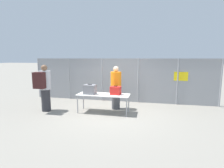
# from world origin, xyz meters

# --- Properties ---
(ground_plane) EXTENTS (120.00, 120.00, 0.00)m
(ground_plane) POSITION_xyz_m (0.00, 0.00, 0.00)
(ground_plane) COLOR gray
(fence_section) EXTENTS (8.93, 0.07, 2.10)m
(fence_section) POSITION_xyz_m (0.02, 1.97, 1.10)
(fence_section) COLOR gray
(fence_section) RESTS_ON ground_plane
(inspection_table) EXTENTS (2.02, 0.73, 0.73)m
(inspection_table) POSITION_xyz_m (-0.30, 0.05, 0.68)
(inspection_table) COLOR silver
(inspection_table) RESTS_ON ground_plane
(suitcase_grey) EXTENTS (0.47, 0.35, 0.39)m
(suitcase_grey) POSITION_xyz_m (-0.82, -0.01, 0.91)
(suitcase_grey) COLOR slate
(suitcase_grey) RESTS_ON inspection_table
(suitcase_red) EXTENTS (0.40, 0.33, 0.34)m
(suitcase_red) POSITION_xyz_m (0.17, 0.12, 0.88)
(suitcase_red) COLOR red
(suitcase_red) RESTS_ON inspection_table
(traveler_hooded) EXTENTS (0.46, 0.71, 1.85)m
(traveler_hooded) POSITION_xyz_m (-2.62, -0.29, 1.02)
(traveler_hooded) COLOR #2D2D33
(traveler_hooded) RESTS_ON ground_plane
(security_worker_near) EXTENTS (0.44, 0.44, 1.79)m
(security_worker_near) POSITION_xyz_m (0.08, 0.64, 0.92)
(security_worker_near) COLOR #4C4C51
(security_worker_near) RESTS_ON ground_plane
(utility_trailer) EXTENTS (3.59, 1.99, 0.66)m
(utility_trailer) POSITION_xyz_m (0.65, 4.31, 0.39)
(utility_trailer) COLOR #4C6B47
(utility_trailer) RESTS_ON ground_plane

